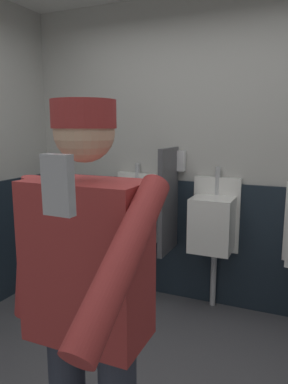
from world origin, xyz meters
The scene contains 8 objects.
wall_back centered at (0.00, 1.65, 1.33)m, with size 4.00×0.12×2.66m, color #B2B2AD.
wainscot_band_back centered at (0.00, 1.58, 0.55)m, with size 3.40×0.03×1.10m, color #19232D.
urinal_left centered at (-0.64, 1.43, 0.78)m, with size 0.40×0.34×1.24m.
urinal_middle centered at (0.11, 1.43, 0.78)m, with size 0.40×0.34×1.24m.
privacy_divider_panel centered at (-0.26, 1.36, 0.95)m, with size 0.04×0.40×0.90m, color #4C4C51.
person centered at (0.09, -0.47, 0.96)m, with size 0.64×0.60×1.66m.
cell_phone centered at (0.37, -0.97, 1.47)m, with size 0.06×0.02×0.11m, color #A5A8B2.
soap_dispenser centered at (-0.23, 1.55, 1.28)m, with size 0.10×0.07×0.18m, color silver.
Camera 1 is at (0.76, -1.49, 1.57)m, focal length 33.92 mm.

